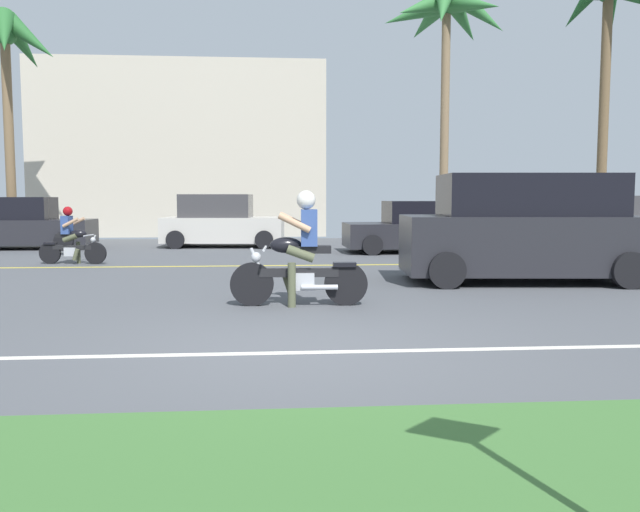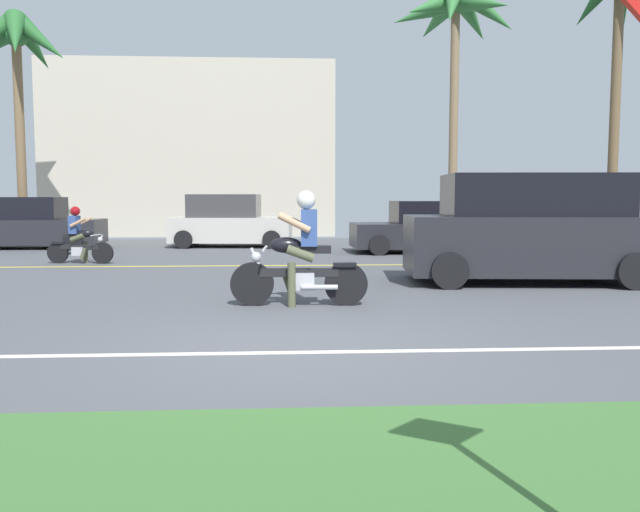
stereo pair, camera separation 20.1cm
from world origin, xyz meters
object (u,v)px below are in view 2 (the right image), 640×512
Objects in this scene: parked_car_1 at (230,222)px; palm_tree_0 at (455,17)px; parked_car_3 at (618,224)px; parked_car_2 at (431,228)px; palm_tree_2 at (618,8)px; motorcyclist_distant at (79,239)px; motorcyclist at (300,257)px; palm_tree_1 at (16,52)px; suv_nearby at (529,230)px; parked_car_0 at (26,225)px.

palm_tree_0 is (7.52, 1.42, 6.85)m from parked_car_1.
parked_car_3 is at bearing -34.49° from palm_tree_0.
parked_car_3 is at bearing 8.72° from parked_car_2.
parked_car_3 is 0.40× the size of palm_tree_2.
parked_car_1 is 2.40× the size of motorcyclist_distant.
motorcyclist is 0.27× the size of palm_tree_1.
parked_car_1 is at bearing -169.30° from palm_tree_0.
suv_nearby is 12.50m from palm_tree_0.
motorcyclist_distant is at bearing -59.29° from palm_tree_1.
palm_tree_2 is (19.69, -0.38, 1.59)m from palm_tree_1.
parked_car_0 reaches higher than parked_car_2.
motorcyclist is 0.45× the size of parked_car_0.
palm_tree_1 is at bearing 171.71° from parked_car_3.
parked_car_0 is 0.48× the size of palm_tree_2.
parked_car_3 reaches higher than parked_car_0.
parked_car_3 is 15.41m from motorcyclist_distant.
parked_car_0 is 2.73× the size of motorcyclist_distant.
parked_car_1 is at bearing 157.12° from parked_car_2.
motorcyclist reaches higher than parked_car_0.
parked_car_0 is at bearing 170.10° from parked_car_2.
palm_tree_2 reaches higher than palm_tree_1.
motorcyclist_distant is (-15.00, -3.54, -0.18)m from parked_car_3.
suv_nearby is 2.88× the size of motorcyclist_distant.
palm_tree_0 is at bearing 82.81° from suv_nearby.
motorcyclist_distant is at bearing -163.82° from parked_car_2.
palm_tree_0 is at bearing 66.45° from motorcyclist.
palm_tree_0 is (5.60, 12.84, 6.92)m from motorcyclist.
palm_tree_2 reaches higher than parked_car_1.
suv_nearby is 15.13m from parked_car_0.
suv_nearby reaches higher than parked_car_2.
parked_car_0 is at bearing 144.88° from suv_nearby.
palm_tree_2 is at bearing -6.82° from palm_tree_0.
parked_car_2 is at bearing 16.18° from motorcyclist_distant.
palm_tree_1 is at bearing 141.87° from suv_nearby.
parked_car_2 is at bearing -15.97° from palm_tree_1.
suv_nearby is at bearing -87.35° from parked_car_2.
parked_car_0 is at bearing 126.28° from motorcyclist.
palm_tree_2 is at bearing 67.58° from parked_car_3.
palm_tree_2 is (12.84, 0.78, 7.04)m from parked_car_1.
parked_car_1 is at bearing 3.50° from parked_car_0.
palm_tree_2 is (19.02, 1.16, 7.07)m from parked_car_0.
suv_nearby is 1.27× the size of parked_car_3.
parked_car_0 is at bearing -66.33° from palm_tree_1.
motorcyclist is 11.58m from parked_car_1.
palm_tree_2 is at bearing -1.10° from palm_tree_1.
palm_tree_1 is at bearing -178.97° from palm_tree_0.
suv_nearby is at bearing -127.06° from parked_car_3.
parked_car_2 is at bearing -112.64° from palm_tree_0.
motorcyclist is 9.77m from parked_car_2.
suv_nearby is at bearing -55.70° from parked_car_1.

